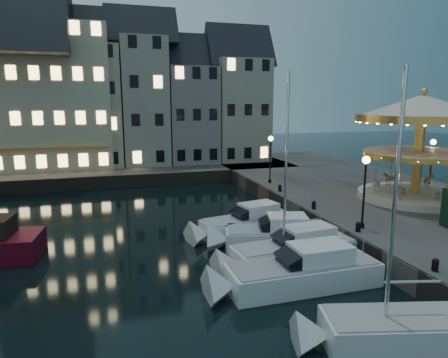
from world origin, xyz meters
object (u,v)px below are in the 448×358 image
object	(u,v)px
bollard_c	(314,204)
motorboat_d	(268,237)
motorboat_b	(295,274)
bollard_a	(435,264)
motorboat_a	(382,332)
carousel	(421,127)
motorboat_c	(288,252)
bollard_b	(358,226)
motorboat_e	(243,225)
streetlamp_c	(270,153)
bollard_d	(280,188)
streetlamp_d	(432,157)
streetlamp_b	(365,182)

from	to	relation	value
bollard_c	motorboat_d	bearing A→B (deg)	-148.99
bollard_c	motorboat_b	size ratio (longest dim) A/B	0.07
bollard_a	motorboat_d	xyz separation A→B (m)	(-4.44, 7.83, -0.96)
motorboat_a	carousel	bearing A→B (deg)	45.48
motorboat_b	motorboat_c	bearing A→B (deg)	71.37
bollard_b	carousel	size ratio (longest dim) A/B	0.06
motorboat_e	carousel	size ratio (longest dim) A/B	0.80
bollard_b	streetlamp_c	bearing A→B (deg)	87.55
bollard_c	motorboat_d	size ratio (longest dim) A/B	0.08
bollard_b	motorboat_c	distance (m)	4.51
bollard_d	carousel	size ratio (longest dim) A/B	0.06
streetlamp_c	streetlamp_d	distance (m)	13.04
bollard_d	motorboat_e	xyz separation A→B (m)	(-5.09, -5.61, -0.96)
streetlamp_c	carousel	distance (m)	12.05
motorboat_d	motorboat_e	world-z (taller)	same
bollard_a	motorboat_c	size ratio (longest dim) A/B	0.05
bollard_c	motorboat_a	size ratio (longest dim) A/B	0.05
streetlamp_d	motorboat_a	size ratio (longest dim) A/B	0.40
bollard_c	streetlamp_d	bearing A→B (deg)	11.86
carousel	bollard_b	bearing A→B (deg)	-148.04
streetlamp_d	motorboat_e	size ratio (longest dim) A/B	0.57
streetlamp_c	bollard_c	size ratio (longest dim) A/B	7.32
bollard_b	motorboat_e	distance (m)	7.13
motorboat_c	carousel	world-z (taller)	motorboat_c
motorboat_b	motorboat_e	xyz separation A→B (m)	(0.15, 7.68, -0.00)
bollard_a	motorboat_e	world-z (taller)	motorboat_e
bollard_b	motorboat_b	bearing A→B (deg)	-151.94
motorboat_c	bollard_d	bearing A→B (deg)	67.82
streetlamp_b	motorboat_e	bearing A→B (deg)	142.37
bollard_b	motorboat_b	xyz separation A→B (m)	(-5.24, -2.80, -0.96)
bollard_b	motorboat_c	bearing A→B (deg)	-176.21
streetlamp_d	bollard_d	size ratio (longest dim) A/B	7.32
bollard_b	motorboat_e	bearing A→B (deg)	136.17
bollard_b	bollard_c	bearing A→B (deg)	90.00
streetlamp_b	bollard_a	xyz separation A→B (m)	(-0.60, -6.00, -2.41)
streetlamp_c	motorboat_d	size ratio (longest dim) A/B	0.60
motorboat_a	carousel	world-z (taller)	motorboat_a
bollard_b	bollard_d	xyz separation A→B (m)	(0.00, 10.50, 0.00)
bollard_a	bollard_c	bearing A→B (deg)	90.00
carousel	motorboat_b	bearing A→B (deg)	-149.49
streetlamp_c	bollard_d	distance (m)	4.29
motorboat_a	motorboat_b	size ratio (longest dim) A/B	1.28
bollard_b	motorboat_b	distance (m)	6.02
streetlamp_d	motorboat_a	xyz separation A→B (m)	(-16.26, -15.29, -3.48)
bollard_a	bollard_b	distance (m)	5.50
streetlamp_d	motorboat_d	distance (m)	17.47
streetlamp_b	motorboat_a	bearing A→B (deg)	-120.86
streetlamp_c	motorboat_d	bearing A→B (deg)	-113.37
bollard_b	motorboat_e	world-z (taller)	motorboat_e
carousel	motorboat_a	bearing A→B (deg)	-134.52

